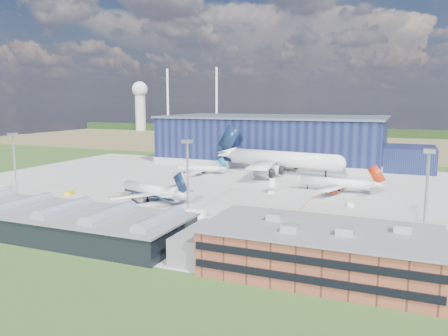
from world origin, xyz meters
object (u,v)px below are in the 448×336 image
at_px(light_mast_center, 188,165).
at_px(gse_tug_a, 70,193).
at_px(airliner_navy, 151,185).
at_px(gse_cart_b, 180,177).
at_px(light_mast_west, 14,154).
at_px(gse_van_a, 196,214).
at_px(gse_tug_c, 331,188).
at_px(gse_van_c, 407,256).
at_px(airliner_widebody, 283,151).
at_px(ops_building, 320,250).
at_px(light_mast_east, 427,180).
at_px(hangar, 278,142).
at_px(airstair, 274,188).
at_px(car_b, 357,236).
at_px(gse_cart_a, 351,204).
at_px(airliner_red, 335,178).
at_px(airliner_regional, 200,166).
at_px(car_a, 188,233).

relative_size(light_mast_center, gse_tug_a, 6.44).
relative_size(airliner_navy, gse_cart_b, 11.89).
xyz_separation_m(light_mast_west, gse_van_a, (73.47, -1.53, -14.22)).
bearing_deg(gse_tug_c, airliner_navy, -158.69).
bearing_deg(gse_van_c, airliner_widebody, 35.10).
xyz_separation_m(ops_building, light_mast_center, (-45.01, 30.00, 10.64)).
bearing_deg(gse_tug_a, light_mast_east, -13.83).
xyz_separation_m(hangar, gse_tug_c, (41.00, -69.03, -10.90)).
distance_m(hangar, gse_tug_c, 81.03).
relative_size(gse_tug_a, airstair, 0.67).
distance_m(light_mast_center, airstair, 47.04).
bearing_deg(airliner_navy, car_b, -174.14).
relative_size(light_mast_center, airstair, 4.34).
bearing_deg(airstair, gse_cart_a, -22.56).
bearing_deg(gse_van_a, ops_building, -129.51).
bearing_deg(airstair, light_mast_east, -41.08).
distance_m(light_mast_center, airliner_red, 63.88).
height_order(hangar, airliner_regional, hangar).
height_order(light_mast_west, gse_van_c, light_mast_west).
height_order(airliner_navy, airliner_red, airliner_navy).
xyz_separation_m(airliner_widebody, gse_tug_a, (-60.18, -75.95, -10.29)).
bearing_deg(airstair, hangar, 103.79).
bearing_deg(gse_van_a, airliner_red, -36.18).
xyz_separation_m(airstair, car_b, (35.19, -46.35, -1.10)).
relative_size(airliner_widebody, gse_van_c, 13.65).
bearing_deg(gse_cart_b, gse_van_a, -106.27).
bearing_deg(gse_van_a, car_b, -97.82).
relative_size(light_mast_east, gse_cart_a, 7.51).
bearing_deg(gse_tug_a, airliner_red, 16.16).
relative_size(hangar, airstair, 27.36).
bearing_deg(gse_cart_b, gse_tug_c, -47.82).
height_order(airliner_red, car_a, airliner_red).
bearing_deg(gse_cart_b, light_mast_west, -173.30).
bearing_deg(gse_tug_a, car_b, -16.53).
relative_size(gse_tug_a, car_a, 0.93).
distance_m(airliner_navy, car_a, 43.70).
bearing_deg(car_a, gse_van_c, -84.47).
xyz_separation_m(gse_van_c, airstair, (-46.83, 58.61, 0.51)).
relative_size(light_mast_east, gse_van_a, 4.14).
xyz_separation_m(light_mast_east, airstair, (-50.56, 42.61, -13.74)).
relative_size(airliner_widebody, gse_tug_a, 18.95).
distance_m(light_mast_west, gse_tug_c, 118.76).
relative_size(gse_cart_b, airstair, 0.55).
relative_size(airliner_widebody, airliner_regional, 2.75).
bearing_deg(ops_building, airliner_navy, 147.02).
distance_m(airliner_widebody, gse_tug_c, 41.35).
xyz_separation_m(light_mast_east, airliner_navy, (-86.14, 12.92, -9.80)).
distance_m(light_mast_east, car_a, 60.35).
bearing_deg(car_a, ops_building, -105.27).
xyz_separation_m(ops_building, airliner_red, (-9.24, 82.00, 0.76)).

